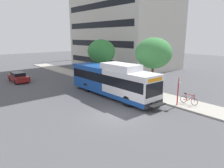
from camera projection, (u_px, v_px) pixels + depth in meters
ground_plane at (67, 95)px, 22.55m from camera, size 120.00×120.00×0.00m
sidewalk_curb at (125, 87)px, 25.45m from camera, size 3.00×56.00×0.14m
transit_bus at (112, 81)px, 21.75m from camera, size 2.58×12.25×3.65m
bus_stop_sign_pole at (178, 89)px, 18.42m from camera, size 0.10×0.36×2.60m
bicycle_parked at (189, 100)px, 18.97m from camera, size 0.52×1.76×1.02m
street_tree_near_stop at (154, 53)px, 22.47m from camera, size 4.01×4.01×6.07m
street_tree_mid_block at (101, 51)px, 29.31m from camera, size 3.99×3.99×5.74m
parked_car_far_lane at (18, 77)px, 28.94m from camera, size 1.80×4.50×1.33m
lattice_comm_tower at (94, 28)px, 58.39m from camera, size 1.10×1.10×25.85m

